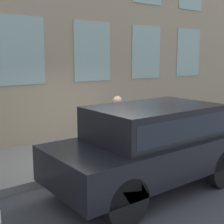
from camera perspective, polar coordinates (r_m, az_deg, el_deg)
The scene contains 5 objects.
ground_plane at distance 7.81m, azimuth 0.41°, elevation -10.23°, with size 80.00×80.00×0.00m, color #47474C.
sidewalk at distance 8.84m, azimuth -4.99°, elevation -7.23°, with size 2.71×60.00×0.18m.
fire_hydrant at distance 8.11m, azimuth -1.03°, elevation -4.97°, with size 0.31×0.43×0.84m.
person at distance 8.44m, azimuth 0.99°, elevation -1.09°, with size 0.36×0.24×1.50m.
parked_truck_charcoal_near at distance 6.41m, azimuth 7.23°, elevation -5.31°, with size 1.88×4.22×1.74m.
Camera 1 is at (-5.81, 4.47, 2.70)m, focal length 50.00 mm.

